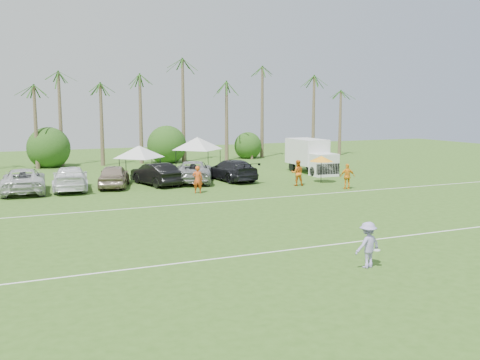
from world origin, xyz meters
name	(u,v)px	position (x,y,z in m)	size (l,w,h in m)	color
ground	(284,266)	(0.00, 0.00, 0.00)	(120.00, 120.00, 0.00)	#33591A
field_lines	(212,224)	(0.00, 8.00, 0.01)	(80.00, 12.10, 0.01)	white
palm_tree_3	(23,64)	(-8.00, 38.00, 10.06)	(2.40, 2.40, 11.90)	brown
palm_tree_4	(68,92)	(-4.00, 38.00, 7.48)	(2.40, 2.40, 8.90)	brown
palm_tree_5	(109,83)	(0.00, 38.00, 8.35)	(2.40, 2.40, 9.90)	brown
palm_tree_6	(147,76)	(4.00, 38.00, 9.21)	(2.40, 2.40, 10.90)	brown
palm_tree_7	(184,68)	(8.00, 38.00, 10.06)	(2.40, 2.40, 11.90)	brown
palm_tree_8	(228,93)	(13.00, 38.00, 7.48)	(2.40, 2.40, 8.90)	brown
palm_tree_9	(268,86)	(18.00, 38.00, 8.35)	(2.40, 2.40, 9.90)	brown
palm_tree_10	(306,79)	(23.00, 38.00, 9.21)	(2.40, 2.40, 10.90)	brown
palm_tree_11	(335,73)	(27.00, 38.00, 10.06)	(2.40, 2.40, 11.90)	brown
bush_tree_1	(49,149)	(-6.00, 39.00, 1.80)	(4.00, 4.00, 4.00)	brown
bush_tree_2	(165,145)	(6.00, 39.00, 1.80)	(4.00, 4.00, 4.00)	brown
bush_tree_3	(248,143)	(16.00, 39.00, 1.80)	(4.00, 4.00, 4.00)	brown
sideline_player_a	(198,180)	(2.52, 17.75, 0.98)	(0.71, 0.47, 1.95)	#D74C17
sideline_player_b	(297,173)	(10.79, 18.12, 1.00)	(0.97, 0.75, 1.99)	orange
sideline_player_c	(347,176)	(13.33, 15.12, 0.95)	(1.11, 0.46, 1.90)	orange
box_truck	(311,155)	(15.74, 24.40, 1.65)	(2.38, 5.99, 3.08)	white
canopy_tent_left	(139,146)	(0.04, 25.06, 2.94)	(4.24, 4.24, 3.43)	black
canopy_tent_right	(197,137)	(5.94, 27.77, 3.34)	(4.81, 4.81, 3.90)	black
market_umbrella	(321,159)	(13.27, 18.67, 1.94)	(1.95, 1.95, 2.17)	black
frisbee_player	(368,245)	(2.89, -1.38, 0.90)	(1.24, 0.83, 1.79)	#A194D2
parked_car_2	(23,181)	(-8.79, 22.91, 0.87)	(2.89, 6.26, 1.74)	silver
parked_car_3	(70,178)	(-5.60, 22.78, 0.87)	(2.44, 6.00, 1.74)	white
parked_car_4	(114,176)	(-2.41, 22.90, 0.87)	(2.06, 5.11, 1.74)	gray
parked_car_5	(156,174)	(0.78, 22.74, 0.87)	(1.84, 5.28, 1.74)	black
parked_car_6	(193,171)	(3.96, 23.05, 0.87)	(2.89, 6.26, 1.74)	gray
parked_car_7	(231,170)	(7.15, 22.74, 0.87)	(2.44, 6.00, 1.74)	black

